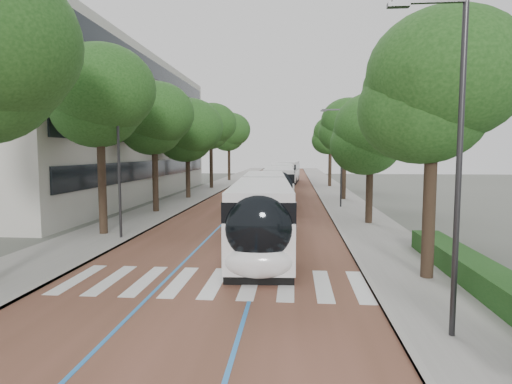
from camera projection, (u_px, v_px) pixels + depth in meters
The scene contains 20 objects.
ground at pixel (203, 292), 14.00m from camera, with size 160.00×160.00×0.00m, color #51544C.
road at pixel (270, 189), 53.67m from camera, with size 11.00×140.00×0.02m, color brown.
sidewalk_left at pixel (211, 188), 54.33m from camera, with size 4.00×140.00×0.12m, color gray.
sidewalk_right at pixel (331, 189), 53.01m from camera, with size 4.00×140.00×0.12m, color gray.
kerb_left at pixel (226, 188), 54.16m from camera, with size 0.20×140.00×0.14m, color gray.
kerb_right at pixel (315, 189), 53.18m from camera, with size 0.20×140.00×0.14m, color gray.
zebra_crossing at pixel (215, 282), 14.97m from camera, with size 10.55×3.60×0.01m.
lane_line_left at pixel (258, 189), 53.81m from camera, with size 0.12×126.00×0.01m, color blue.
lane_line_right at pixel (283, 189), 53.53m from camera, with size 0.12×126.00×0.01m, color blue.
office_building at pixel (70, 128), 42.84m from camera, with size 18.11×40.00×14.00m.
hedge at pixel (494, 284), 13.15m from camera, with size 1.20×14.00×0.80m, color #163F15.
streetlight_near at pixel (452, 141), 10.00m from camera, with size 1.82×0.20×8.00m.
streetlight_far at pixel (339, 149), 34.80m from camera, with size 1.82×0.20×8.00m.
lamp_post_left at pixel (119, 161), 22.09m from camera, with size 0.14×0.14×8.00m, color #29292B.
trees_left at pixel (182, 124), 39.81m from camera, with size 6.49×61.39×10.33m.
trees_right at pixel (355, 130), 33.78m from camera, with size 5.29×47.18×9.10m.
lead_bus at pixel (263, 208), 22.78m from camera, with size 3.50×18.50×3.20m.
bus_queued_0 at pixel (279, 185), 38.59m from camera, with size 2.80×12.45×3.20m.
bus_queued_1 at pixel (282, 177), 51.02m from camera, with size 2.94×12.48×3.20m.
bus_queued_2 at pixel (289, 172), 64.96m from camera, with size 3.21×12.52×3.20m.
Camera 1 is at (2.93, -13.43, 4.56)m, focal length 30.00 mm.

